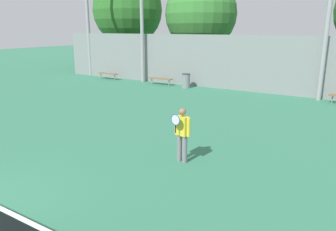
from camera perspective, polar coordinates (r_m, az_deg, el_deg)
name	(u,v)px	position (r m, az deg, el deg)	size (l,w,h in m)	color
tennis_player	(182,132)	(8.95, 2.45, -2.97)	(0.54, 0.45, 1.53)	slate
bench_courtside_near	(160,79)	(21.56, -1.36, 6.40)	(1.69, 0.40, 0.44)	brown
bench_by_gate	(108,74)	(24.38, -10.46, 7.15)	(1.69, 0.40, 0.44)	brown
trash_bin	(186,81)	(20.49, 3.15, 6.06)	(0.53, 0.53, 0.89)	gray
back_fence	(241,63)	(19.86, 12.67, 8.86)	(28.10, 0.06, 3.24)	gray
tree_green_broad	(201,14)	(25.21, 5.76, 17.16)	(5.25, 5.25, 7.24)	brown
tree_dark_dense	(128,10)	(30.97, -7.04, 17.73)	(6.17, 6.17, 8.26)	brown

